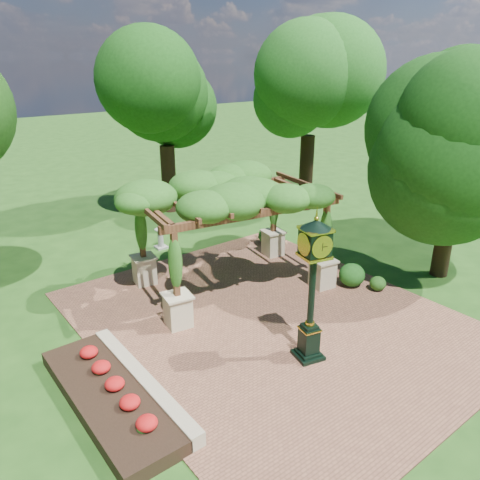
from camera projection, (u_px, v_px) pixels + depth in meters
ground at (292, 334)px, 13.80m from camera, size 120.00×120.00×0.00m
brick_plaza at (270, 319)px, 14.52m from camera, size 10.00×12.00×0.04m
border_wall at (143, 382)px, 11.45m from camera, size 0.35×5.00×0.40m
flower_bed at (108, 398)px, 10.94m from camera, size 1.50×5.00×0.36m
pedestal_clock at (313, 278)px, 11.81m from camera, size 0.96×0.96×4.01m
pergola at (232, 198)px, 15.53m from camera, size 6.84×4.91×3.95m
sundial at (161, 240)px, 19.83m from camera, size 0.49×0.49×0.86m
shrub_front at (378, 283)px, 16.21m from camera, size 0.74×0.74×0.50m
shrub_mid at (352, 275)px, 16.48m from camera, size 1.00×1.00×0.82m
shrub_back at (266, 236)px, 20.28m from camera, size 0.82×0.82×0.64m
tree_north at (164, 91)px, 22.62m from camera, size 5.03×5.03×8.84m
tree_east_far at (311, 73)px, 22.64m from camera, size 4.69×4.69×10.04m
tree_east_near at (462, 137)px, 15.69m from camera, size 4.63×4.63×7.44m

